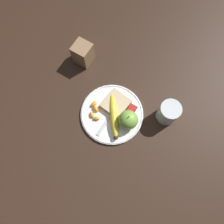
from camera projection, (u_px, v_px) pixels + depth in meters
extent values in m
plane|color=#332116|center=(112.00, 114.00, 0.91)|extent=(3.00, 3.00, 0.00)
cylinder|color=white|center=(112.00, 114.00, 0.91)|extent=(0.26, 0.26, 0.01)
torus|color=white|center=(112.00, 113.00, 0.90)|extent=(0.26, 0.26, 0.01)
cylinder|color=silver|center=(168.00, 113.00, 0.86)|extent=(0.08, 0.08, 0.10)
cylinder|color=orange|center=(168.00, 113.00, 0.87)|extent=(0.07, 0.07, 0.08)
sphere|color=#84BC47|center=(128.00, 119.00, 0.85)|extent=(0.08, 0.08, 0.08)
cylinder|color=brown|center=(129.00, 116.00, 0.81)|extent=(0.00, 0.00, 0.01)
ellipsoid|color=yellow|center=(114.00, 115.00, 0.88)|extent=(0.17, 0.14, 0.03)
sphere|color=#473319|center=(116.00, 137.00, 0.85)|extent=(0.02, 0.02, 0.02)
cube|color=#AB8751|center=(116.00, 104.00, 0.90)|extent=(0.11, 0.11, 0.02)
cube|color=beige|center=(116.00, 104.00, 0.90)|extent=(0.11, 0.10, 0.02)
cube|color=silver|center=(105.00, 124.00, 0.89)|extent=(0.11, 0.02, 0.00)
cube|color=silver|center=(116.00, 109.00, 0.91)|extent=(0.05, 0.03, 0.00)
cube|color=white|center=(132.00, 110.00, 0.90)|extent=(0.04, 0.03, 0.02)
cube|color=#B21E1E|center=(132.00, 109.00, 0.89)|extent=(0.04, 0.03, 0.00)
ellipsoid|color=orange|center=(96.00, 109.00, 0.90)|extent=(0.03, 0.03, 0.02)
ellipsoid|color=orange|center=(96.00, 118.00, 0.89)|extent=(0.03, 0.03, 0.01)
ellipsoid|color=orange|center=(92.00, 115.00, 0.89)|extent=(0.03, 0.03, 0.01)
ellipsoid|color=orange|center=(106.00, 109.00, 0.90)|extent=(0.02, 0.03, 0.02)
ellipsoid|color=orange|center=(101.00, 107.00, 0.90)|extent=(0.03, 0.03, 0.01)
ellipsoid|color=orange|center=(94.00, 104.00, 0.91)|extent=(0.03, 0.02, 0.02)
cube|color=#93704C|center=(83.00, 53.00, 0.94)|extent=(0.07, 0.07, 0.10)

